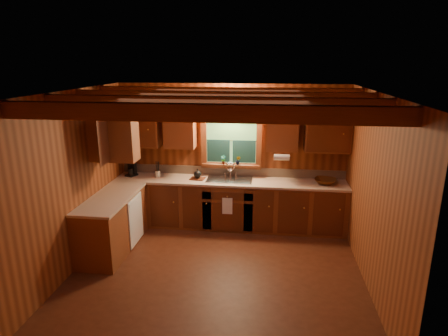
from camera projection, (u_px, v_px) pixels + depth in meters
name	position (u px, v px, depth m)	size (l,w,h in m)	color
room	(217.00, 187.00, 5.28)	(4.20, 4.20, 4.20)	#4C2212
ceiling_beams	(216.00, 101.00, 4.96)	(4.20, 2.54, 0.18)	#632F17
base_cabinets	(200.00, 209.00, 6.81)	(4.20, 2.22, 0.86)	brown
countertop	(200.00, 185.00, 6.69)	(4.20, 2.24, 0.04)	tan
backsplash	(231.00, 171.00, 7.17)	(4.20, 0.02, 0.16)	tan
dishwasher_panel	(136.00, 220.00, 6.35)	(0.02, 0.60, 0.80)	white
upper_cabinets	(196.00, 130.00, 6.56)	(4.19, 1.77, 0.78)	brown
window	(231.00, 143.00, 7.00)	(1.12, 0.08, 1.00)	#632F17
window_sill	(231.00, 165.00, 7.07)	(1.06, 0.14, 0.04)	#632F17
wall_sconce	(231.00, 109.00, 6.71)	(0.45, 0.21, 0.17)	black
paper_towel_roll	(282.00, 157.00, 6.61)	(0.11, 0.11, 0.27)	white
dish_towel	(227.00, 206.00, 6.70)	(0.18, 0.01, 0.30)	white
sink	(229.00, 182.00, 6.93)	(0.82, 0.48, 0.43)	silver
coffee_maker	(131.00, 168.00, 7.16)	(0.16, 0.21, 0.29)	black
utensil_crock	(158.00, 173.00, 7.06)	(0.11, 0.11, 0.30)	silver
cutting_board	(198.00, 179.00, 6.96)	(0.26, 0.18, 0.02)	#512211
teakettle	(197.00, 174.00, 6.94)	(0.14, 0.14, 0.17)	black
wicker_basket	(325.00, 181.00, 6.69)	(0.38, 0.38, 0.09)	#48230C
potted_plant_left	(223.00, 160.00, 7.02)	(0.09, 0.06, 0.17)	#512211
potted_plant_right	(238.00, 160.00, 7.00)	(0.09, 0.07, 0.16)	#512211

